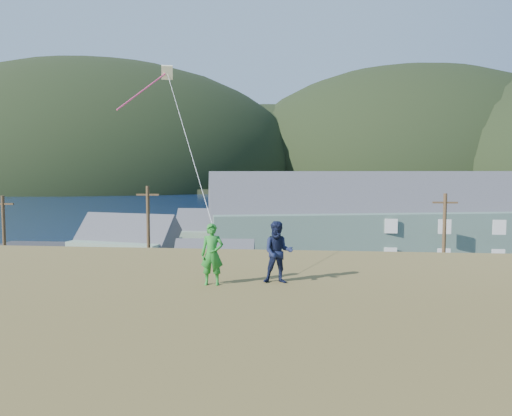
# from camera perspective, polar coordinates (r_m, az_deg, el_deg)

# --- Properties ---
(ground) EXTENTS (900.00, 900.00, 0.00)m
(ground) POSITION_cam_1_polar(r_m,az_deg,el_deg) (34.25, -4.68, -13.22)
(ground) COLOR #0A1638
(ground) RESTS_ON ground
(grass_strip) EXTENTS (110.00, 8.00, 0.10)m
(grass_strip) POSITION_cam_1_polar(r_m,az_deg,el_deg) (32.37, -5.34, -14.20)
(grass_strip) COLOR #4C3D19
(grass_strip) RESTS_ON ground
(waterfront_lot) EXTENTS (72.00, 36.00, 0.12)m
(waterfront_lot) POSITION_cam_1_polar(r_m,az_deg,el_deg) (50.52, -1.17, -7.34)
(waterfront_lot) COLOR #28282B
(waterfront_lot) RESTS_ON ground
(wharf) EXTENTS (26.00, 14.00, 0.90)m
(wharf) POSITION_cam_1_polar(r_m,az_deg,el_deg) (73.75, -3.66, -3.29)
(wharf) COLOR gray
(wharf) RESTS_ON ground
(far_shore) EXTENTS (900.00, 320.00, 2.00)m
(far_shore) POSITION_cam_1_polar(r_m,az_deg,el_deg) (362.26, 4.78, 2.97)
(far_shore) COLOR black
(far_shore) RESTS_ON ground
(far_hills) EXTENTS (760.00, 265.00, 143.00)m
(far_hills) POSITION_cam_1_polar(r_m,az_deg,el_deg) (312.99, 11.17, 2.85)
(far_hills) COLOR black
(far_hills) RESTS_ON ground
(lodge) EXTENTS (36.08, 17.04, 12.24)m
(lodge) POSITION_cam_1_polar(r_m,az_deg,el_deg) (54.55, 13.29, -1.64)
(lodge) COLOR slate
(lodge) RESTS_ON waterfront_lot
(shed_palegreen_near) EXTENTS (10.87, 8.00, 7.17)m
(shed_palegreen_near) POSITION_cam_1_polar(r_m,az_deg,el_deg) (51.13, -14.65, -4.34)
(shed_palegreen_near) COLOR gray
(shed_palegreen_near) RESTS_ON waterfront_lot
(shed_white) EXTENTS (6.96, 4.81, 5.34)m
(shed_white) POSITION_cam_1_polar(r_m,az_deg,el_deg) (42.47, -4.80, -6.85)
(shed_white) COLOR silver
(shed_white) RESTS_ON waterfront_lot
(shed_palegreen_far) EXTENTS (10.17, 5.81, 6.83)m
(shed_palegreen_far) POSITION_cam_1_polar(r_m,az_deg,el_deg) (59.78, -4.31, -3.02)
(shed_palegreen_far) COLOR gray
(shed_palegreen_far) RESTS_ON waterfront_lot
(utility_poles) EXTENTS (30.91, 0.24, 9.11)m
(utility_poles) POSITION_cam_1_polar(r_m,az_deg,el_deg) (34.96, -7.12, -5.29)
(utility_poles) COLOR #47331E
(utility_poles) RESTS_ON waterfront_lot
(parked_cars) EXTENTS (24.90, 11.34, 1.57)m
(parked_cars) POSITION_cam_1_polar(r_m,az_deg,el_deg) (57.29, -9.45, -5.20)
(parked_cars) COLOR silver
(parked_cars) RESTS_ON waterfront_lot
(kite_flyer_green) EXTENTS (0.64, 0.44, 1.71)m
(kite_flyer_green) POSITION_cam_1_polar(r_m,az_deg,el_deg) (13.86, -5.03, -5.29)
(kite_flyer_green) COLOR #227D26
(kite_flyer_green) RESTS_ON hillside
(kite_flyer_navy) EXTENTS (0.89, 0.72, 1.75)m
(kite_flyer_navy) POSITION_cam_1_polar(r_m,az_deg,el_deg) (14.03, 2.54, -5.07)
(kite_flyer_navy) COLOR #141B38
(kite_flyer_navy) RESTS_ON hillside
(kite_rig) EXTENTS (2.22, 3.75, 9.39)m
(kite_rig) POSITION_cam_1_polar(r_m,az_deg,el_deg) (21.21, -10.47, 14.54)
(kite_rig) COLOR #F1EEB7
(kite_rig) RESTS_ON ground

